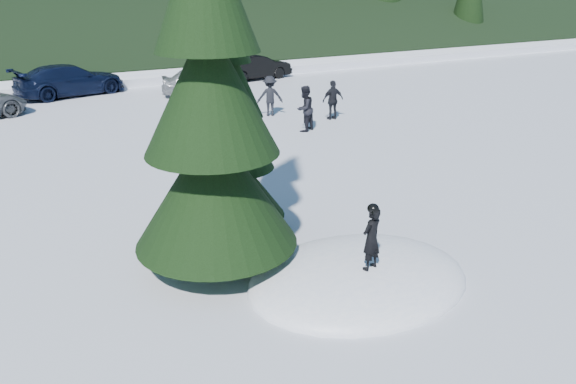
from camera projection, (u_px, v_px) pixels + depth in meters
name	position (u px, v px, depth m)	size (l,w,h in m)	color
ground	(358.00, 281.00, 10.89)	(200.00, 200.00, 0.00)	white
snow_mound	(358.00, 281.00, 10.89)	(4.48, 3.52, 0.96)	white
spruce_tall	(210.00, 106.00, 10.23)	(3.20, 3.20, 8.60)	#311E10
spruce_short	(234.00, 143.00, 12.26)	(2.20, 2.20, 5.37)	#311E10
child_skier	(371.00, 238.00, 10.16)	(0.44, 0.29, 1.22)	black
adult_0	(305.00, 109.00, 20.99)	(0.83, 0.65, 1.72)	black
adult_1	(333.00, 100.00, 22.73)	(0.93, 0.39, 1.59)	black
adult_2	(270.00, 96.00, 23.33)	(1.07, 0.61, 1.65)	black
car_3	(70.00, 80.00, 27.28)	(2.11, 5.19, 1.51)	black
car_4	(203.00, 81.00, 27.37)	(1.59, 3.96, 1.35)	gray
car_5	(255.00, 67.00, 31.55)	(1.48, 4.24, 1.40)	black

